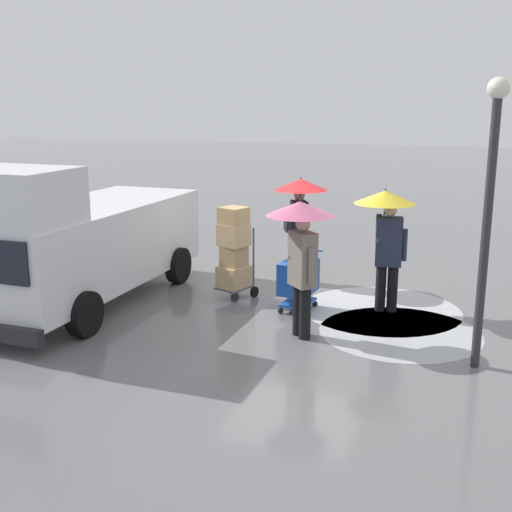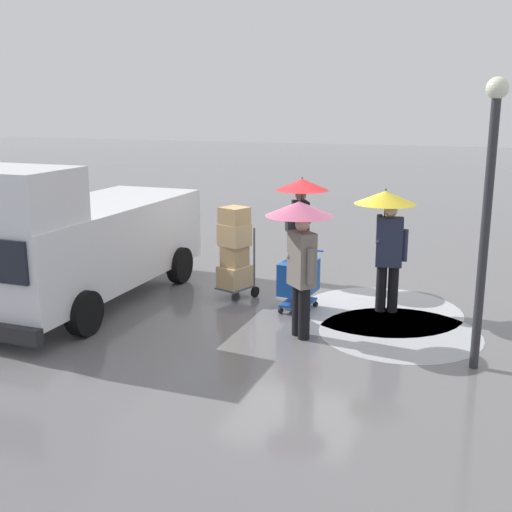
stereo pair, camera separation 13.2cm
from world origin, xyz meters
The scene contains 10 objects.
ground_plane centered at (0.00, 0.00, 0.00)m, with size 90.00×90.00×0.00m, color slate.
slush_patch_near_cluster centered at (-2.08, 1.29, 0.00)m, with size 2.55×2.55×0.01m, color #ADAFB5.
slush_patch_under_van centered at (-1.62, 0.23, 0.00)m, with size 2.79×2.79×0.01m, color silver.
cargo_van_parked_right centered at (3.51, 1.70, 1.18)m, with size 2.23×5.36×2.60m.
shopping_cart_vendor centered at (-0.24, 0.73, 0.57)m, with size 0.62×0.86×1.02m.
hand_dolly_boxes centered at (1.06, 0.46, 0.91)m, with size 0.71×0.83×1.71m.
pedestrian_pink_side centered at (0.22, -0.93, 1.57)m, with size 1.04×1.04×2.15m.
pedestrian_black_side centered at (-0.61, 1.93, 1.58)m, with size 1.04×1.04×2.15m.
pedestrian_white_side centered at (-1.65, 0.27, 1.57)m, with size 1.04×1.04×2.15m.
street_lamp centered at (-3.21, 2.30, 2.37)m, with size 0.28×0.28×3.86m.
Camera 1 is at (-3.08, 11.03, 3.54)m, focal length 44.74 mm.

